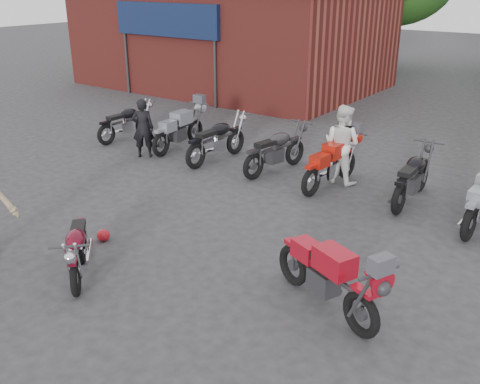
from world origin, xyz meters
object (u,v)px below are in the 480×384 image
Objects in this scene: sportbike at (328,272)px; person_light at (342,144)px; row_bike_0 at (126,120)px; row_bike_5 at (413,174)px; row_bike_4 at (331,161)px; row_bike_2 at (217,138)px; row_bike_3 at (276,148)px; row_bike_1 at (179,127)px; vintage_motorcycle at (77,246)px; helmet at (103,235)px; person_dark at (143,128)px.

person_light is (-2.19, 4.85, 0.31)m from sportbike.
row_bike_0 is 8.43m from row_bike_5.
person_light is 0.52m from row_bike_4.
row_bike_4 is (-2.22, 4.44, 0.00)m from sportbike.
sportbike is 6.98m from row_bike_2.
row_bike_0 is 3.40m from row_bike_2.
row_bike_5 reaches higher than row_bike_3.
row_bike_4 is (4.73, -0.12, -0.02)m from row_bike_1.
row_bike_1 reaches higher than vintage_motorcycle.
helmet is 0.11× the size of row_bike_1.
vintage_motorcycle is 6.87m from row_bike_1.
row_bike_5 is (6.82, 1.16, -0.17)m from person_dark.
vintage_motorcycle is at bearing 87.03° from person_dark.
row_bike_5 reaches higher than sportbike.
row_bike_1 is (-6.96, 4.56, 0.02)m from sportbike.
row_bike_4 is 1.81m from row_bike_5.
sportbike is 4.96m from row_bike_4.
row_bike_3 is (3.47, 1.08, -0.17)m from person_dark.
vintage_motorcycle is 0.85× the size of row_bike_3.
row_bike_1 is at bearing 93.01° from row_bike_4.
row_bike_4 is at bearing 67.24° from helmet.
row_bike_1 is at bearing -81.53° from row_bike_0.
person_light is at bearing 68.55° from helmet.
row_bike_3 is (1.68, 0.20, -0.01)m from row_bike_2.
person_light is 0.85× the size of row_bike_2.
person_light reaches higher than vintage_motorcycle.
person_dark is at bearing 118.90° from row_bike_2.
row_bike_5 is (6.53, 0.08, -0.01)m from row_bike_1.
helmet is at bearing 164.62° from vintage_motorcycle.
row_bike_0 is at bearing -67.07° from person_dark.
row_bike_2 reaches higher than vintage_motorcycle.
row_bike_4 reaches higher than helmet.
row_bike_3 is (0.50, 5.02, 0.50)m from helmet.
sportbike is 0.98× the size of row_bike_5.
person_light reaches higher than row_bike_5.
helmet is 0.13× the size of person_light.
row_bike_3 is at bearing 158.29° from person_dark.
sportbike reaches higher than helmet.
vintage_motorcycle is 6.10m from row_bike_2.
row_bike_5 reaches higher than row_bike_4.
row_bike_5 is at bearing -86.17° from row_bike_0.
person_dark reaches higher than row_bike_5.
person_light is at bearing -91.77° from row_bike_1.
person_dark reaches higher than row_bike_3.
person_light reaches higher than row_bike_4.
helmet is 6.41m from row_bike_5.
helmet is 0.11× the size of row_bike_4.
row_bike_1 reaches higher than sportbike.
row_bike_4 is at bearing 151.79° from person_dark.
row_bike_5 is at bearing 178.78° from person_light.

